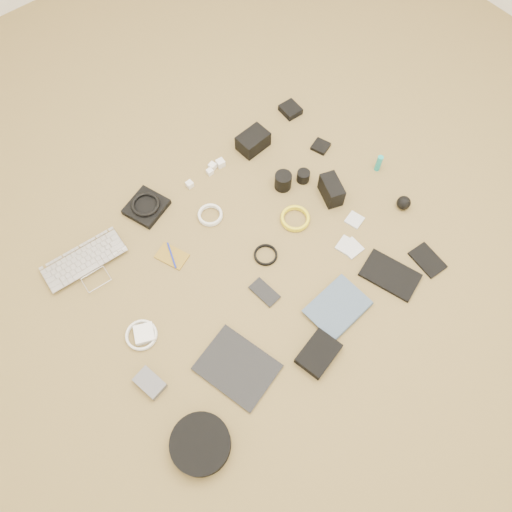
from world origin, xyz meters
TOP-DOWN VIEW (x-y plane):
  - laptop at (-0.55, 0.37)m, footprint 0.35×0.26m
  - headphone_pouch at (-0.21, 0.47)m, footprint 0.20×0.19m
  - headphones at (-0.21, 0.47)m, footprint 0.16×0.16m
  - charger_a at (0.00, 0.45)m, footprint 0.03×0.03m
  - charger_b at (0.11, 0.45)m, footprint 0.03×0.03m
  - charger_c at (0.18, 0.46)m, footprint 0.04×0.04m
  - charger_d at (0.14, 0.47)m, footprint 0.04×0.04m
  - dslr_camera at (0.35, 0.44)m, footprint 0.14×0.10m
  - lens_pouch at (0.63, 0.49)m, footprint 0.09×0.10m
  - notebook_olive at (-0.26, 0.22)m, footprint 0.12×0.15m
  - pen_blue at (-0.26, 0.22)m, footprint 0.05×0.12m
  - cable_white_a at (-0.02, 0.27)m, footprint 0.13×0.13m
  - lens_a at (0.32, 0.19)m, footprint 0.08×0.08m
  - lens_b at (0.41, 0.16)m, footprint 0.07×0.07m
  - card_reader at (0.59, 0.24)m, footprint 0.09×0.09m
  - power_brick at (-0.53, 0.01)m, footprint 0.10×0.10m
  - cable_white_b at (-0.54, 0.01)m, footprint 0.14×0.14m
  - cable_black at (0.04, -0.02)m, footprint 0.10×0.10m
  - cable_yellow at (0.24, 0.03)m, footprint 0.15×0.15m
  - flash at (0.44, 0.02)m, footprint 0.11×0.14m
  - lens_cleaner at (0.70, -0.01)m, footprint 0.03×0.03m
  - battery_charger at (-0.62, -0.16)m, footprint 0.09×0.12m
  - tablet at (-0.34, -0.31)m, footprint 0.27×0.32m
  - phone at (-0.07, -0.15)m, footprint 0.07×0.13m
  - filter_case_left at (0.33, -0.20)m, footprint 0.09×0.09m
  - filter_case_mid at (0.33, -0.22)m, footprint 0.08×0.08m
  - filter_case_right at (0.44, -0.13)m, footprint 0.08×0.08m
  - air_blower at (0.65, -0.21)m, footprint 0.06×0.06m
  - headphone_case at (-0.60, -0.44)m, footprint 0.27×0.27m
  - drive_case at (-0.08, -0.47)m, footprint 0.18×0.14m
  - paperback at (0.11, -0.46)m, footprint 0.24×0.19m
  - notebook_black_a at (0.37, -0.41)m, footprint 0.20×0.25m
  - notebook_black_b at (0.53, -0.46)m, footprint 0.10×0.15m

SIDE VIEW (x-z plane):
  - notebook_olive at x=-0.26m, z-range 0.00..0.01m
  - cable_black at x=0.04m, z-range 0.00..0.01m
  - filter_case_right at x=0.44m, z-range 0.00..0.01m
  - phone at x=-0.07m, z-range 0.00..0.01m
  - cable_white_b at x=-0.54m, z-range 0.00..0.01m
  - filter_case_left at x=0.33m, z-range 0.00..0.01m
  - filter_case_mid at x=0.33m, z-range 0.00..0.01m
  - notebook_black_b at x=0.53m, z-range 0.00..0.01m
  - tablet at x=-0.34m, z-range 0.00..0.01m
  - cable_white_a at x=-0.02m, z-range 0.00..0.01m
  - cable_yellow at x=0.24m, z-range 0.00..0.01m
  - notebook_black_a at x=0.37m, z-range 0.00..0.02m
  - card_reader at x=0.59m, z-range 0.00..0.02m
  - pen_blue at x=-0.26m, z-range 0.01..0.01m
  - paperback at x=0.11m, z-range 0.00..0.02m
  - charger_b at x=0.11m, z-range 0.00..0.02m
  - charger_a at x=0.00m, z-range 0.00..0.03m
  - laptop at x=-0.55m, z-range 0.00..0.03m
  - charger_d at x=0.14m, z-range 0.00..0.03m
  - headphone_pouch at x=-0.21m, z-range 0.00..0.03m
  - battery_charger at x=-0.62m, z-range 0.00..0.03m
  - power_brick at x=-0.53m, z-range 0.00..0.03m
  - charger_c at x=0.18m, z-range 0.00..0.03m
  - lens_pouch at x=0.63m, z-range 0.00..0.03m
  - drive_case at x=-0.08m, z-range 0.00..0.04m
  - lens_b at x=0.41m, z-range 0.00..0.05m
  - headphone_case at x=-0.60m, z-range 0.00..0.06m
  - air_blower at x=0.65m, z-range 0.00..0.06m
  - headphones at x=-0.21m, z-range 0.03..0.04m
  - lens_a at x=0.32m, z-range 0.00..0.08m
  - dslr_camera at x=0.35m, z-range 0.00..0.08m
  - lens_cleaner at x=0.70m, z-range 0.00..0.09m
  - flash at x=0.44m, z-range 0.00..0.10m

